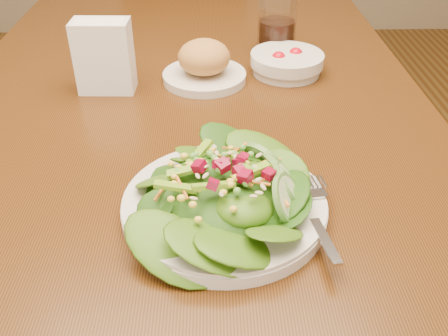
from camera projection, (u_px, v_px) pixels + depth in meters
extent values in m
cube|color=#502910|center=(186.00, 115.00, 0.92)|extent=(0.90, 1.40, 0.04)
cylinder|color=black|center=(81.00, 122.00, 1.65)|extent=(0.07, 0.07, 0.71)
cylinder|color=black|center=(316.00, 120.00, 1.66)|extent=(0.07, 0.07, 0.71)
cube|color=black|center=(204.00, 53.00, 1.91)|extent=(0.54, 0.54, 0.04)
cylinder|color=black|center=(259.00, 93.00, 2.14)|extent=(0.04, 0.04, 0.42)
cylinder|color=black|center=(179.00, 83.00, 2.23)|extent=(0.04, 0.04, 0.42)
cylinder|color=black|center=(237.00, 136.00, 1.85)|extent=(0.04, 0.04, 0.42)
cylinder|color=black|center=(145.00, 122.00, 1.94)|extent=(0.04, 0.04, 0.42)
cube|color=black|center=(182.00, 1.00, 1.60)|extent=(0.40, 0.15, 0.47)
cylinder|color=silver|center=(224.00, 207.00, 0.65)|extent=(0.27, 0.27, 0.02)
ellipsoid|color=#19360C|center=(224.00, 190.00, 0.64)|extent=(0.18, 0.18, 0.04)
cube|color=silver|center=(316.00, 213.00, 0.62)|extent=(0.05, 0.18, 0.01)
cylinder|color=silver|center=(204.00, 77.00, 0.99)|extent=(0.16, 0.16, 0.02)
ellipsoid|color=#C9803D|center=(204.00, 57.00, 0.96)|extent=(0.10, 0.10, 0.07)
cylinder|color=silver|center=(287.00, 63.00, 1.01)|extent=(0.15, 0.15, 0.04)
sphere|color=red|center=(296.00, 55.00, 1.01)|extent=(0.03, 0.03, 0.03)
sphere|color=red|center=(279.00, 59.00, 0.99)|extent=(0.03, 0.03, 0.03)
cylinder|color=silver|center=(277.00, 20.00, 1.07)|extent=(0.08, 0.08, 0.15)
cylinder|color=black|center=(276.00, 37.00, 1.09)|extent=(0.08, 0.08, 0.07)
cube|color=white|center=(104.00, 57.00, 0.92)|extent=(0.11, 0.06, 0.13)
cube|color=white|center=(103.00, 51.00, 0.91)|extent=(0.09, 0.05, 0.11)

